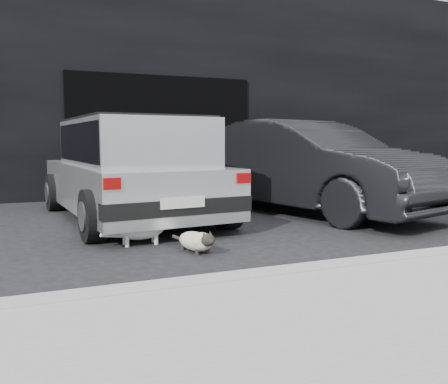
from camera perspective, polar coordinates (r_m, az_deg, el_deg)
name	(u,v)px	position (r m, az deg, el deg)	size (l,w,h in m)	color
ground	(170,232)	(6.41, -6.50, -4.75)	(80.00, 80.00, 0.00)	black
building_facade	(140,90)	(12.42, -10.02, 12.05)	(34.00, 4.00, 5.00)	black
garage_opening	(162,137)	(10.40, -7.44, 6.62)	(4.00, 0.10, 2.60)	black
curb	(355,267)	(4.55, 15.51, -8.68)	(18.00, 0.25, 0.12)	gray
silver_hatchback	(131,165)	(7.38, -11.08, 3.24)	(2.39, 4.36, 1.55)	silver
second_car	(308,166)	(8.11, 10.01, 3.04)	(1.65, 4.73, 1.56)	black
cat_siamese	(197,241)	(5.18, -3.23, -5.93)	(0.36, 0.77, 0.27)	beige
cat_white	(144,228)	(5.64, -9.65, -4.27)	(0.87, 0.29, 0.40)	silver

